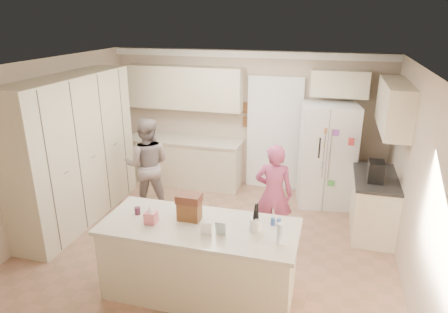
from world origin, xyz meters
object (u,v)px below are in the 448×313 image
(island_base, at_px, (200,261))
(teen_boy, at_px, (147,165))
(refrigerator, at_px, (327,156))
(teen_girl, at_px, (274,194))
(utensil_crock, at_px, (255,224))
(tissue_box, at_px, (151,217))
(coffee_maker, at_px, (376,171))
(dollhouse_body, at_px, (189,211))

(island_base, xyz_separation_m, teen_boy, (-1.57, 1.90, 0.37))
(refrigerator, relative_size, teen_girl, 1.19)
(island_base, relative_size, utensil_crock, 14.67)
(tissue_box, bearing_deg, teen_girl, 51.77)
(refrigerator, height_order, teen_girl, refrigerator)
(coffee_maker, bearing_deg, teen_boy, -179.96)
(coffee_maker, xyz_separation_m, island_base, (-2.05, -1.90, -0.63))
(refrigerator, bearing_deg, tissue_box, -132.23)
(refrigerator, relative_size, coffee_maker, 6.00)
(island_base, relative_size, teen_girl, 1.46)
(utensil_crock, height_order, teen_boy, teen_boy)
(island_base, relative_size, teen_boy, 1.36)
(teen_boy, bearing_deg, coffee_maker, 164.48)
(refrigerator, relative_size, tissue_box, 12.86)
(utensil_crock, distance_m, teen_boy, 2.89)
(refrigerator, xyz_separation_m, coffee_maker, (0.71, -1.01, 0.17))
(tissue_box, bearing_deg, refrigerator, 57.81)
(utensil_crock, bearing_deg, refrigerator, 76.36)
(island_base, bearing_deg, coffee_maker, 42.83)
(refrigerator, xyz_separation_m, teen_boy, (-2.91, -1.01, -0.09))
(island_base, xyz_separation_m, teen_girl, (0.65, 1.43, 0.31))
(teen_girl, bearing_deg, island_base, 63.55)
(tissue_box, bearing_deg, teen_boy, 117.03)
(teen_boy, bearing_deg, refrigerator, -176.41)
(teen_girl, bearing_deg, dollhouse_body, 56.96)
(dollhouse_body, bearing_deg, teen_boy, 128.29)
(island_base, distance_m, teen_girl, 1.60)
(teen_boy, bearing_deg, teen_girl, 152.49)
(tissue_box, bearing_deg, coffee_maker, 37.57)
(island_base, bearing_deg, teen_girl, 65.40)
(dollhouse_body, relative_size, teen_boy, 0.16)
(coffee_maker, height_order, teen_boy, teen_boy)
(utensil_crock, bearing_deg, teen_boy, 140.22)
(island_base, bearing_deg, dollhouse_body, 146.31)
(utensil_crock, height_order, tissue_box, utensil_crock)
(coffee_maker, bearing_deg, utensil_crock, -127.12)
(coffee_maker, relative_size, teen_girl, 0.20)
(utensil_crock, distance_m, teen_girl, 1.40)
(refrigerator, relative_size, teen_boy, 1.11)
(coffee_maker, height_order, utensil_crock, coffee_maker)
(dollhouse_body, height_order, teen_boy, teen_boy)
(refrigerator, xyz_separation_m, dollhouse_body, (-1.49, -2.81, 0.14))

